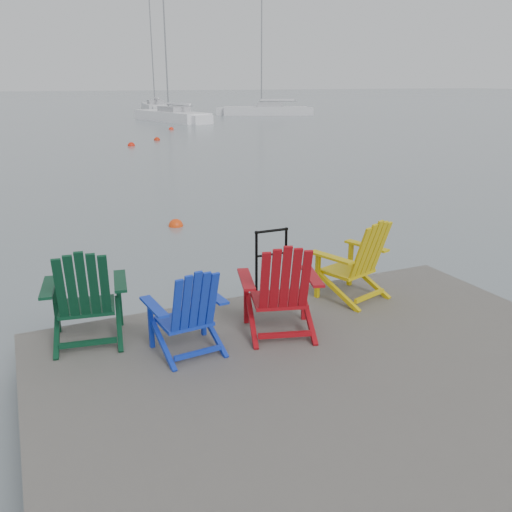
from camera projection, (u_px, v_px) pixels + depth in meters
name	position (u px, v px, depth m)	size (l,w,h in m)	color
ground	(355.00, 427.00, 5.36)	(400.00, 400.00, 0.00)	slate
dock	(357.00, 397.00, 5.26)	(6.00, 5.00, 1.40)	#292725
handrail	(271.00, 255.00, 7.27)	(0.48, 0.04, 0.90)	black
chair_green	(85.00, 295.00, 5.85)	(0.99, 0.93, 1.12)	#08311C
chair_blue	(188.00, 310.00, 5.64)	(0.83, 0.78, 0.98)	#112EB4
chair_red	(281.00, 288.00, 6.04)	(1.05, 0.99, 1.12)	maroon
chair_yellow	(356.00, 259.00, 7.07)	(1.03, 0.98, 1.09)	gold
sailboat_near	(172.00, 117.00, 46.22)	(4.47, 9.45, 12.54)	white
sailboat_mid	(156.00, 108.00, 61.83)	(3.59, 9.47, 12.64)	silver
sailboat_far	(266.00, 111.00, 54.57)	(8.54, 5.30, 11.55)	silver
buoy_a	(176.00, 226.00, 12.79)	(0.35, 0.35, 0.35)	#ED3F0D
buoy_b	(131.00, 146.00, 28.57)	(0.39, 0.39, 0.39)	red
buoy_c	(157.00, 140.00, 31.30)	(0.36, 0.36, 0.36)	red
buoy_d	(171.00, 130.00, 38.22)	(0.34, 0.34, 0.34)	red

